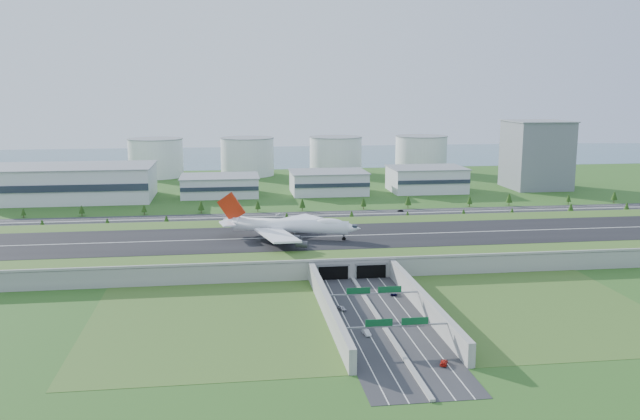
{
  "coord_description": "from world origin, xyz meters",
  "views": [
    {
      "loc": [
        -53.1,
        -334.25,
        84.27
      ],
      "look_at": [
        -2.78,
        35.0,
        15.48
      ],
      "focal_mm": 38.0,
      "sensor_mm": 36.0,
      "label": 1
    }
  ],
  "objects": [
    {
      "name": "car_7",
      "position": [
        -20.62,
        101.76,
        0.84
      ],
      "size": [
        5.2,
        2.59,
        1.45
      ],
      "primitive_type": "imported",
      "rotation": [
        0.0,
        0.0,
        -1.46
      ],
      "color": "white",
      "rests_on": "ground"
    },
    {
      "name": "sign_gantry_far",
      "position": [
        0.0,
        -130.04,
        6.95
      ],
      "size": [
        38.7,
        0.7,
        9.8
      ],
      "color": "gray",
      "rests_on": "ground"
    },
    {
      "name": "car_2",
      "position": [
        12.49,
        -75.22,
        0.89
      ],
      "size": [
        3.53,
        5.92,
        1.54
      ],
      "primitive_type": "imported",
      "rotation": [
        0.0,
        0.0,
        2.96
      ],
      "color": "#0C0B39",
      "rests_on": "ground"
    },
    {
      "name": "hangar_mid_a",
      "position": [
        -60.0,
        190.0,
        7.5
      ],
      "size": [
        58.0,
        42.0,
        15.0
      ],
      "primitive_type": "cube",
      "color": "#BDBCC1",
      "rests_on": "ground"
    },
    {
      "name": "car_6",
      "position": [
        190.98,
        84.29,
        0.87
      ],
      "size": [
        5.86,
        3.76,
        1.5
      ],
      "primitive_type": "imported",
      "rotation": [
        0.0,
        0.0,
        1.32
      ],
      "color": "#BABAC0",
      "rests_on": "ground"
    },
    {
      "name": "fuel_tank_c",
      "position": [
        50.0,
        310.0,
        17.5
      ],
      "size": [
        50.0,
        50.0,
        35.0
      ],
      "primitive_type": "cylinder",
      "color": "silver",
      "rests_on": "ground"
    },
    {
      "name": "fuel_tank_b",
      "position": [
        -35.0,
        310.0,
        17.5
      ],
      "size": [
        50.0,
        50.0,
        35.0
      ],
      "primitive_type": "cylinder",
      "color": "silver",
      "rests_on": "ground"
    },
    {
      "name": "car_3",
      "position": [
        10.79,
        -146.23,
        0.86
      ],
      "size": [
        3.98,
        5.54,
        1.49
      ],
      "primitive_type": "imported",
      "rotation": [
        0.0,
        0.0,
        2.73
      ],
      "color": "red",
      "rests_on": "ground"
    },
    {
      "name": "airfield_deck",
      "position": [
        0.0,
        -0.09,
        4.12
      ],
      "size": [
        520.0,
        100.0,
        9.2
      ],
      "color": "gray",
      "rests_on": "ground"
    },
    {
      "name": "bay_water",
      "position": [
        0.0,
        480.0,
        0.03
      ],
      "size": [
        1200.0,
        260.0,
        0.06
      ],
      "primitive_type": "cube",
      "color": "#3A6170",
      "rests_on": "ground"
    },
    {
      "name": "office_tower",
      "position": [
        200.0,
        195.0,
        27.5
      ],
      "size": [
        46.0,
        46.0,
        55.0
      ],
      "primitive_type": "cube",
      "color": "slate",
      "rests_on": "ground"
    },
    {
      "name": "north_expressway",
      "position": [
        0.0,
        95.0,
        0.06
      ],
      "size": [
        560.0,
        36.0,
        0.12
      ],
      "primitive_type": "cube",
      "color": "#28282B",
      "rests_on": "ground"
    },
    {
      "name": "tree_row",
      "position": [
        29.36,
        96.61,
        4.68
      ],
      "size": [
        503.92,
        48.68,
        8.45
      ],
      "color": "#3D2819",
      "rests_on": "ground"
    },
    {
      "name": "fuel_tank_a",
      "position": [
        -120.0,
        310.0,
        17.5
      ],
      "size": [
        50.0,
        50.0,
        35.0
      ],
      "primitive_type": "cylinder",
      "color": "silver",
      "rests_on": "ground"
    },
    {
      "name": "ground",
      "position": [
        0.0,
        0.0,
        0.0
      ],
      "size": [
        1200.0,
        1200.0,
        0.0
      ],
      "primitive_type": "plane",
      "color": "#284C17",
      "rests_on": "ground"
    },
    {
      "name": "sign_gantry_near",
      "position": [
        0.0,
        -95.04,
        6.95
      ],
      "size": [
        38.7,
        0.7,
        9.8
      ],
      "color": "gray",
      "rests_on": "ground"
    },
    {
      "name": "boeing_747",
      "position": [
        -23.47,
        -0.81,
        14.51
      ],
      "size": [
        71.91,
        66.88,
        23.04
      ],
      "rotation": [
        0.0,
        0.0,
        -0.32
      ],
      "color": "white",
      "rests_on": "airfield_deck"
    },
    {
      "name": "car_4",
      "position": [
        -179.0,
        84.57,
        0.86
      ],
      "size": [
        4.68,
        3.15,
        1.48
      ],
      "primitive_type": "imported",
      "rotation": [
        0.0,
        0.0,
        1.92
      ],
      "color": "slate",
      "rests_on": "ground"
    },
    {
      "name": "car_0",
      "position": [
        -11.56,
        -91.7,
        0.9
      ],
      "size": [
        3.14,
        4.93,
        1.56
      ],
      "primitive_type": "imported",
      "rotation": [
        0.0,
        0.0,
        0.3
      ],
      "color": "#B8B7BC",
      "rests_on": "ground"
    },
    {
      "name": "underpass_road",
      "position": [
        0.0,
        -99.42,
        3.43
      ],
      "size": [
        38.8,
        120.4,
        8.0
      ],
      "color": "#28282B",
      "rests_on": "ground"
    },
    {
      "name": "hangar_west",
      "position": [
        -170.0,
        185.0,
        12.5
      ],
      "size": [
        120.0,
        60.0,
        25.0
      ],
      "primitive_type": "cube",
      "color": "#BDBCC1",
      "rests_on": "ground"
    },
    {
      "name": "car_1",
      "position": [
        -7.58,
        -118.39,
        0.97
      ],
      "size": [
        2.48,
        5.34,
        1.69
      ],
      "primitive_type": "imported",
      "rotation": [
        0.0,
        0.0,
        0.14
      ],
      "color": "silver",
      "rests_on": "ground"
    },
    {
      "name": "hangar_mid_b",
      "position": [
        25.0,
        190.0,
        8.5
      ],
      "size": [
        58.0,
        42.0,
        17.0
      ],
      "primitive_type": "cube",
      "color": "#BDBCC1",
      "rests_on": "ground"
    },
    {
      "name": "hangar_mid_c",
      "position": [
        105.0,
        190.0,
        9.5
      ],
      "size": [
        58.0,
        42.0,
        19.0
      ],
      "primitive_type": "cube",
      "color": "#BDBCC1",
      "rests_on": "ground"
    },
    {
      "name": "car_5",
      "position": [
        61.62,
        104.33,
        0.79
      ],
      "size": [
        4.19,
        1.77,
        1.35
      ],
      "primitive_type": "imported",
      "rotation": [
        0.0,
        0.0,
        -1.66
      ],
      "color": "black",
      "rests_on": "ground"
    },
    {
      "name": "fuel_tank_d",
      "position": [
        135.0,
        310.0,
        17.5
      ],
      "size": [
        50.0,
        50.0,
        35.0
      ],
      "primitive_type": "cylinder",
      "color": "silver",
      "rests_on": "ground"
    }
  ]
}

